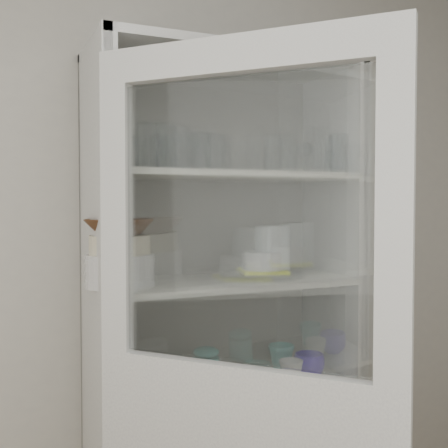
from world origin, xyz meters
name	(u,v)px	position (x,y,z in m)	size (l,w,h in m)	color
wall_back	(156,265)	(0.00, 1.50, 1.30)	(3.60, 0.02, 2.60)	#B9B4AC
pantry_cabinet	(218,358)	(0.20, 1.34, 0.94)	(1.00, 0.45, 2.10)	#BABABA
cupboard_door	(240,447)	(0.00, 0.71, 0.87)	(0.63, 0.70, 2.00)	#BABABA
tumbler_0	(146,146)	(-0.15, 1.12, 1.73)	(0.07, 0.07, 0.15)	silver
tumbler_1	(166,146)	(-0.08, 1.13, 1.74)	(0.07, 0.07, 0.15)	silver
tumbler_2	(181,148)	(-0.03, 1.12, 1.73)	(0.07, 0.07, 0.14)	silver
tumbler_3	(216,152)	(0.10, 1.11, 1.72)	(0.06, 0.06, 0.12)	silver
tumbler_4	(273,154)	(0.32, 1.11, 1.72)	(0.06, 0.06, 0.12)	silver
tumbler_5	(338,154)	(0.61, 1.12, 1.74)	(0.07, 0.07, 0.15)	silver
tumbler_6	(333,155)	(0.61, 1.16, 1.73)	(0.07, 0.07, 0.14)	silver
tumbler_7	(120,152)	(-0.20, 1.28, 1.73)	(0.06, 0.06, 0.13)	silver
tumbler_8	(159,154)	(-0.06, 1.27, 1.72)	(0.06, 0.06, 0.13)	silver
tumbler_9	(222,154)	(0.18, 1.25, 1.73)	(0.07, 0.07, 0.14)	silver
tumbler_10	(201,153)	(0.11, 1.29, 1.73)	(0.07, 0.07, 0.14)	silver
tumbler_11	(288,155)	(0.48, 1.28, 1.74)	(0.08, 0.08, 0.15)	silver
goblet_0	(128,151)	(-0.15, 1.35, 1.74)	(0.07, 0.07, 0.15)	silver
goblet_1	(189,151)	(0.09, 1.36, 1.75)	(0.08, 0.08, 0.17)	silver
goblet_2	(208,154)	(0.18, 1.38, 1.74)	(0.07, 0.07, 0.16)	silver
goblet_3	(305,157)	(0.60, 1.34, 1.74)	(0.07, 0.07, 0.16)	silver
plate_stack_front	(120,270)	(-0.21, 1.23, 1.32)	(0.23, 0.23, 0.11)	silver
plate_stack_back	(112,268)	(-0.21, 1.37, 1.31)	(0.20, 0.20, 0.10)	silver
cream_bowl	(120,245)	(-0.21, 1.23, 1.41)	(0.21, 0.21, 0.06)	beige
terracotta_bowl	(120,227)	(-0.21, 1.23, 1.47)	(0.23, 0.23, 0.06)	#472713
glass_platter	(263,275)	(0.35, 1.25, 1.27)	(0.32, 0.32, 0.02)	silver
yellow_trivet	(263,271)	(0.35, 1.25, 1.29)	(0.17, 0.17, 0.01)	yellow
white_ramekin	(263,260)	(0.35, 1.25, 1.33)	(0.16, 0.16, 0.07)	silver
grey_bowl_stack	(272,251)	(0.40, 1.26, 1.36)	(0.14, 0.14, 0.20)	silver
mug_blue	(309,365)	(0.53, 1.20, 0.91)	(0.12, 0.12, 0.09)	#281DA2
mug_teal	(281,357)	(0.49, 1.34, 0.91)	(0.11, 0.11, 0.10)	teal
mug_white	(291,371)	(0.44, 1.17, 0.90)	(0.09, 0.09, 0.09)	silver
teal_jar	(206,368)	(0.14, 1.30, 0.92)	(0.10, 0.10, 0.12)	teal
measuring_cups	(196,387)	(0.06, 1.22, 0.88)	(0.10, 0.10, 0.04)	#ADADAD
white_canister	(115,376)	(-0.21, 1.32, 0.93)	(0.11, 0.11, 0.13)	silver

